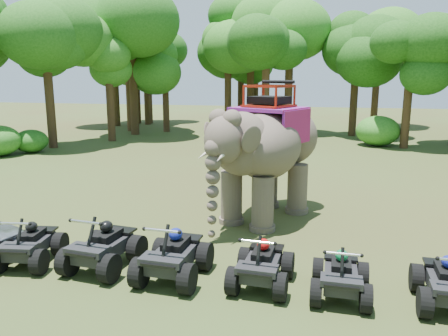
# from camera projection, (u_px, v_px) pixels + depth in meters

# --- Properties ---
(ground) EXTENTS (110.00, 110.00, 0.00)m
(ground) POSITION_uv_depth(u_px,v_px,m) (214.00, 249.00, 11.25)
(ground) COLOR #47381E
(ground) RESTS_ON ground
(elephant) EXTENTS (4.08, 5.50, 4.23)m
(elephant) POSITION_uv_depth(u_px,v_px,m) (266.00, 151.00, 13.38)
(elephant) COLOR #50433A
(elephant) RESTS_ON ground
(atv_0) EXTENTS (1.43, 1.80, 1.22)m
(atv_0) POSITION_uv_depth(u_px,v_px,m) (29.00, 239.00, 10.29)
(atv_0) COLOR black
(atv_0) RESTS_ON ground
(atv_1) EXTENTS (1.51, 1.95, 1.35)m
(atv_1) POSITION_uv_depth(u_px,v_px,m) (103.00, 240.00, 10.03)
(atv_1) COLOR black
(atv_1) RESTS_ON ground
(atv_2) EXTENTS (1.41, 1.88, 1.35)m
(atv_2) POSITION_uv_depth(u_px,v_px,m) (173.00, 249.00, 9.53)
(atv_2) COLOR black
(atv_2) RESTS_ON ground
(atv_3) EXTENTS (1.29, 1.71, 1.22)m
(atv_3) POSITION_uv_depth(u_px,v_px,m) (262.00, 258.00, 9.19)
(atv_3) COLOR black
(atv_3) RESTS_ON ground
(atv_4) EXTENTS (1.18, 1.59, 1.16)m
(atv_4) POSITION_uv_depth(u_px,v_px,m) (341.00, 269.00, 8.74)
(atv_4) COLOR black
(atv_4) RESTS_ON ground
(tree_0) EXTENTS (6.60, 6.60, 9.43)m
(tree_0) POSITION_uv_depth(u_px,v_px,m) (289.00, 72.00, 32.22)
(tree_0) COLOR #195114
(tree_0) RESTS_ON ground
(tree_1) EXTENTS (5.80, 5.80, 8.28)m
(tree_1) POSITION_uv_depth(u_px,v_px,m) (355.00, 80.00, 31.94)
(tree_1) COLOR #195114
(tree_1) RESTS_ON ground
(tree_2) EXTENTS (4.82, 4.82, 6.88)m
(tree_2) POSITION_uv_depth(u_px,v_px,m) (408.00, 92.00, 26.44)
(tree_2) COLOR #195114
(tree_2) RESTS_ON ground
(tree_25) EXTENTS (5.49, 5.49, 7.84)m
(tree_25) POSITION_uv_depth(u_px,v_px,m) (48.00, 84.00, 26.51)
(tree_25) COLOR #195114
(tree_25) RESTS_ON ground
(tree_26) EXTENTS (5.08, 5.08, 7.26)m
(tree_26) POSITION_uv_depth(u_px,v_px,m) (109.00, 88.00, 29.43)
(tree_26) COLOR #195114
(tree_26) RESTS_ON ground
(tree_27) EXTENTS (4.79, 4.79, 6.85)m
(tree_27) POSITION_uv_depth(u_px,v_px,m) (165.00, 89.00, 34.46)
(tree_27) COLOR #195114
(tree_27) RESTS_ON ground
(tree_28) EXTENTS (5.71, 5.71, 8.16)m
(tree_28) POSITION_uv_depth(u_px,v_px,m) (228.00, 80.00, 34.82)
(tree_28) COLOR #195114
(tree_28) RESTS_ON ground
(tree_29) EXTENTS (7.55, 7.55, 10.79)m
(tree_29) POSITION_uv_depth(u_px,v_px,m) (114.00, 64.00, 38.22)
(tree_29) COLOR #195114
(tree_29) RESTS_ON ground
(tree_30) EXTENTS (6.06, 6.06, 8.66)m
(tree_30) POSITION_uv_depth(u_px,v_px,m) (146.00, 77.00, 39.56)
(tree_30) COLOR #195114
(tree_30) RESTS_ON ground
(tree_31) EXTENTS (5.34, 5.34, 7.63)m
(tree_31) POSITION_uv_depth(u_px,v_px,m) (137.00, 82.00, 40.67)
(tree_31) COLOR #195114
(tree_31) RESTS_ON ground
(tree_33) EXTENTS (5.46, 5.46, 7.80)m
(tree_33) POSITION_uv_depth(u_px,v_px,m) (149.00, 81.00, 40.65)
(tree_33) COLOR #195114
(tree_33) RESTS_ON ground
(tree_34) EXTENTS (6.57, 6.57, 9.38)m
(tree_34) POSITION_uv_depth(u_px,v_px,m) (251.00, 72.00, 35.37)
(tree_34) COLOR #195114
(tree_34) RESTS_ON ground
(tree_35) EXTENTS (5.53, 5.53, 7.90)m
(tree_35) POSITION_uv_depth(u_px,v_px,m) (241.00, 81.00, 37.12)
(tree_35) COLOR #195114
(tree_35) RESTS_ON ground
(tree_37) EXTENTS (5.60, 5.60, 8.00)m
(tree_37) POSITION_uv_depth(u_px,v_px,m) (266.00, 82.00, 29.97)
(tree_37) COLOR #195114
(tree_37) RESTS_ON ground
(tree_38) EXTENTS (6.55, 6.55, 9.35)m
(tree_38) POSITION_uv_depth(u_px,v_px,m) (377.00, 73.00, 36.77)
(tree_38) COLOR #195114
(tree_38) RESTS_ON ground
(tree_39) EXTENTS (6.78, 6.78, 9.68)m
(tree_39) POSITION_uv_depth(u_px,v_px,m) (255.00, 71.00, 37.10)
(tree_39) COLOR #195114
(tree_39) RESTS_ON ground
(tree_40) EXTENTS (7.66, 7.66, 10.95)m
(tree_40) POSITION_uv_depth(u_px,v_px,m) (132.00, 61.00, 32.35)
(tree_40) COLOR #195114
(tree_40) RESTS_ON ground
(tree_42) EXTENTS (7.14, 7.14, 10.19)m
(tree_42) POSITION_uv_depth(u_px,v_px,m) (129.00, 67.00, 34.65)
(tree_42) COLOR #195114
(tree_42) RESTS_ON ground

